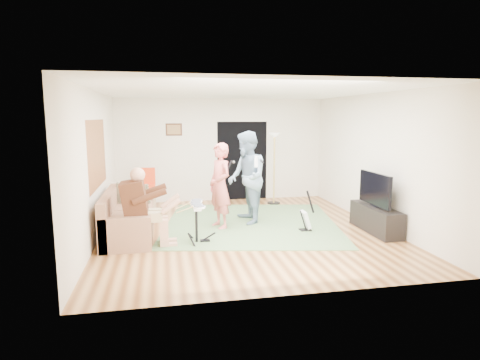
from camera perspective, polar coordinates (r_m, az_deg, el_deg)
name	(u,v)px	position (r m, az deg, el deg)	size (l,w,h in m)	color
floor	(244,230)	(8.02, 0.64, -7.12)	(6.00, 6.00, 0.00)	brown
walls	(245,163)	(7.76, 0.66, 2.50)	(5.50, 6.00, 2.70)	beige
ceiling	(245,91)	(7.72, 0.67, 12.50)	(6.00, 6.00, 0.00)	white
window_blinds	(97,154)	(7.87, -19.66, 3.53)	(2.05, 2.05, 0.00)	#9A5B2F
doorway	(242,161)	(10.81, 0.31, 2.73)	(2.10, 2.10, 0.00)	black
picture_frame	(174,130)	(10.55, -9.39, 7.09)	(0.42, 0.03, 0.32)	#3F2314
area_rug	(251,223)	(8.50, 1.57, -6.14)	(3.51, 3.53, 0.02)	#557748
sofa	(125,222)	(7.86, -16.09, -5.70)	(0.86, 2.09, 0.85)	#8C6146
drummer	(146,216)	(7.14, -13.22, -4.94)	(0.90, 0.50, 1.38)	#482414
drum_kit	(196,225)	(7.21, -6.21, -6.38)	(0.40, 0.72, 0.74)	black
singer	(220,186)	(8.03, -2.86, -0.84)	(0.63, 0.41, 1.72)	#D1605B
microphone	(230,165)	(7.99, -1.46, 2.20)	(0.06, 0.06, 0.24)	black
guitarist	(247,178)	(8.36, 0.97, 0.34)	(0.94, 0.73, 1.94)	#6F8CA3
guitar_held	(256,161)	(8.35, 2.32, 2.75)	(0.12, 0.60, 0.26)	white
guitar_spare	(306,219)	(8.02, 9.35, -5.55)	(0.29, 0.26, 0.81)	black
torchiere_lamp	(274,156)	(10.26, 4.90, 3.49)	(0.33, 0.33, 1.82)	black
dining_chair	(146,196)	(9.86, -13.17, -2.16)	(0.46, 0.48, 1.01)	tan
tv_cabinet	(376,219)	(8.30, 18.73, -5.28)	(0.40, 1.40, 0.50)	black
television	(375,189)	(8.15, 18.64, -1.21)	(0.06, 1.09, 0.63)	black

